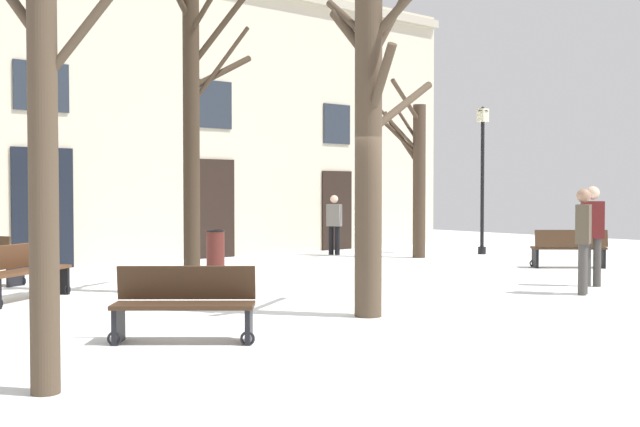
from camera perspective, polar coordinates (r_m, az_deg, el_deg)
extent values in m
plane|color=white|center=(11.86, 5.70, -6.84)|extent=(35.45, 35.45, 0.00)
cube|color=beige|center=(19.40, -14.48, 7.46)|extent=(22.15, 0.40, 7.43)
cube|color=black|center=(18.32, -19.66, 0.35)|extent=(1.38, 0.08, 2.71)
cube|color=#262D38|center=(18.46, -19.75, 8.75)|extent=(1.24, 0.06, 1.09)
cube|color=black|center=(20.31, -7.92, 0.36)|extent=(1.34, 0.08, 2.56)
cube|color=#262D38|center=(20.43, -7.95, 7.93)|extent=(1.20, 0.06, 1.23)
cube|color=black|center=(22.93, 1.23, 0.23)|extent=(1.12, 0.08, 2.32)
cube|color=#262D38|center=(23.00, 1.24, 6.57)|extent=(1.01, 0.06, 1.16)
cylinder|color=#4C3D2D|center=(10.84, 3.56, 4.46)|extent=(0.38, 0.38, 4.57)
cylinder|color=#4C3D2D|center=(10.67, 4.43, 9.41)|extent=(0.28, 0.73, 1.07)
cylinder|color=#4C3D2D|center=(11.60, 5.91, 7.74)|extent=(1.72, 0.47, 0.94)
cylinder|color=#4C3D2D|center=(11.41, 2.10, 13.96)|extent=(0.13, 0.92, 0.73)
cylinder|color=#4C3D2D|center=(11.30, 2.27, 12.94)|extent=(0.15, 0.82, 0.84)
cylinder|color=#4C3D2D|center=(11.27, 5.19, 13.73)|extent=(0.80, 0.28, 1.28)
cylinder|color=#4C3D2D|center=(7.12, -19.64, 4.85)|extent=(0.25, 0.25, 4.34)
cylinder|color=#4C3D2D|center=(7.22, -15.40, 14.80)|extent=(1.02, 0.67, 1.49)
cylinder|color=#382B1E|center=(13.33, -9.41, 5.06)|extent=(0.28, 0.28, 5.09)
cylinder|color=#382B1E|center=(13.21, -8.14, 15.13)|extent=(0.11, 1.16, 0.90)
cylinder|color=#382B1E|center=(13.67, -7.35, 10.69)|extent=(1.10, 0.27, 1.45)
cylinder|color=#382B1E|center=(13.59, -7.47, 13.13)|extent=(0.91, 0.59, 1.28)
cylinder|color=#382B1E|center=(13.90, -7.27, 10.20)|extent=(1.40, 0.32, 0.77)
cylinder|color=#423326|center=(20.38, 7.28, 2.35)|extent=(0.33, 0.33, 3.98)
cylinder|color=#423326|center=(20.52, 6.01, 5.47)|extent=(0.62, 0.95, 1.47)
cylinder|color=#423326|center=(20.69, 6.52, 6.31)|extent=(0.10, 0.81, 0.96)
cylinder|color=#423326|center=(19.92, 6.35, 8.16)|extent=(1.40, 0.42, 1.02)
cylinder|color=#423326|center=(20.49, 5.90, 5.54)|extent=(0.71, 0.94, 1.07)
cylinder|color=#423326|center=(20.25, 5.73, 6.18)|extent=(1.13, 0.65, 1.25)
cylinder|color=black|center=(21.77, 11.81, 1.83)|extent=(0.10, 0.10, 3.62)
cylinder|color=black|center=(21.84, 11.78, -2.67)|extent=(0.22, 0.22, 0.20)
cube|color=beige|center=(21.87, 11.84, 7.05)|extent=(0.24, 0.24, 0.36)
cone|color=black|center=(21.89, 11.85, 7.52)|extent=(0.30, 0.30, 0.14)
cylinder|color=#4C1E19|center=(16.83, -7.67, -2.81)|extent=(0.39, 0.39, 0.87)
torus|color=black|center=(16.80, -7.68, -1.27)|extent=(0.41, 0.41, 0.04)
cube|color=#51331E|center=(13.23, -20.75, -3.96)|extent=(1.76, 1.36, 0.05)
cube|color=#51331E|center=(13.33, -21.44, -2.92)|extent=(1.59, 1.09, 0.39)
cube|color=black|center=(13.93, -18.61, -4.65)|extent=(0.27, 0.36, 0.48)
torus|color=black|center=(13.85, -18.03, -5.34)|extent=(0.16, 0.12, 0.17)
cube|color=black|center=(15.34, -21.42, -4.15)|extent=(0.38, 0.21, 0.45)
torus|color=black|center=(15.47, -20.97, -4.64)|extent=(0.10, 0.17, 0.17)
cube|color=#3D2819|center=(18.50, 17.75, -2.42)|extent=(1.51, 1.41, 0.05)
cube|color=#3D2819|center=(18.29, 17.94, -1.74)|extent=(1.28, 1.15, 0.38)
cube|color=black|center=(18.75, 19.94, -3.08)|extent=(0.31, 0.34, 0.45)
torus|color=black|center=(18.92, 19.76, -3.47)|extent=(0.15, 0.14, 0.17)
cube|color=black|center=(18.32, 15.49, -3.15)|extent=(0.31, 0.34, 0.45)
torus|color=black|center=(18.50, 15.36, -3.55)|extent=(0.15, 0.14, 0.17)
cube|color=#3D2819|center=(9.19, -9.97, -6.66)|extent=(1.55, 1.41, 0.05)
cube|color=#3D2819|center=(9.36, -9.76, -5.01)|extent=(1.31, 1.12, 0.40)
cube|color=black|center=(9.37, -14.56, -7.85)|extent=(0.32, 0.36, 0.43)
torus|color=black|center=(9.22, -14.84, -8.87)|extent=(0.15, 0.13, 0.17)
cube|color=black|center=(9.13, -5.24, -8.07)|extent=(0.32, 0.36, 0.43)
torus|color=black|center=(8.97, -5.34, -9.12)|extent=(0.15, 0.13, 0.17)
cylinder|color=#403D3A|center=(13.96, 18.76, -3.85)|extent=(0.14, 0.14, 0.86)
cylinder|color=#403D3A|center=(13.78, 18.67, -3.92)|extent=(0.14, 0.14, 0.86)
cube|color=#4C4233|center=(13.82, 18.75, -0.75)|extent=(0.44, 0.36, 0.66)
sphere|color=#9E755B|center=(13.80, 18.77, 1.24)|extent=(0.24, 0.24, 0.24)
cylinder|color=black|center=(21.08, 1.27, -2.00)|extent=(0.14, 0.14, 0.78)
cylinder|color=black|center=(21.15, 0.82, -1.99)|extent=(0.14, 0.14, 0.78)
cube|color=slate|center=(21.08, 1.05, -0.13)|extent=(0.37, 0.44, 0.60)
sphere|color=beige|center=(21.07, 1.05, 1.06)|extent=(0.21, 0.21, 0.21)
cylinder|color=#403D3A|center=(15.09, 19.65, -3.40)|extent=(0.14, 0.14, 0.88)
cylinder|color=#403D3A|center=(15.05, 18.98, -3.41)|extent=(0.14, 0.14, 0.88)
cube|color=#591919|center=(15.02, 19.35, -0.44)|extent=(0.42, 0.43, 0.68)
sphere|color=beige|center=(15.01, 19.37, 1.44)|extent=(0.24, 0.24, 0.24)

